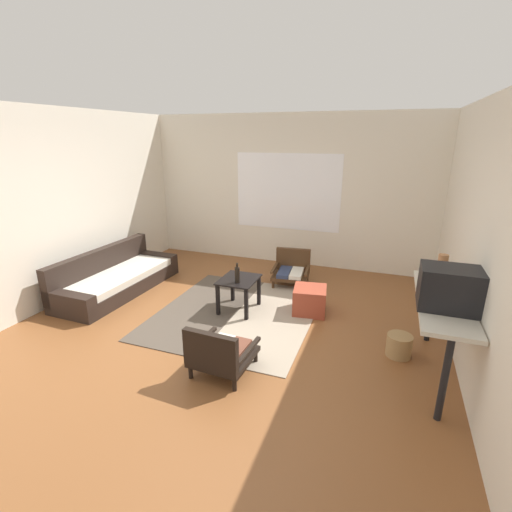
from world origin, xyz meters
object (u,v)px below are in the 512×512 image
(crt_television, at_px, (449,288))
(wicker_basket, at_px, (399,345))
(glass_bottle, at_px, (237,275))
(armchair_by_window, at_px, (291,269))
(couch, at_px, (116,278))
(armchair_striped_foreground, at_px, (220,353))
(coffee_table, at_px, (239,286))
(clay_vase, at_px, (441,272))
(ottoman_orange, at_px, (310,300))
(console_shelf, at_px, (442,307))

(crt_television, height_order, wicker_basket, crt_television)
(crt_television, relative_size, glass_bottle, 1.86)
(crt_television, height_order, glass_bottle, crt_television)
(armchair_by_window, relative_size, wicker_basket, 2.32)
(couch, relative_size, armchair_striped_foreground, 3.35)
(coffee_table, height_order, clay_vase, clay_vase)
(ottoman_orange, distance_m, crt_television, 2.04)
(clay_vase, relative_size, glass_bottle, 1.17)
(ottoman_orange, relative_size, glass_bottle, 1.60)
(clay_vase, xyz_separation_m, glass_bottle, (-2.37, 0.12, -0.38))
(couch, xyz_separation_m, glass_bottle, (2.10, -0.10, 0.37))
(couch, relative_size, clay_vase, 6.58)
(ottoman_orange, xyz_separation_m, console_shelf, (1.47, -0.93, 0.56))
(coffee_table, bearing_deg, glass_bottle, -75.12)
(clay_vase, relative_size, wicker_basket, 1.17)
(glass_bottle, xyz_separation_m, wicker_basket, (2.05, -0.31, -0.45))
(couch, xyz_separation_m, wicker_basket, (4.14, -0.41, -0.08))
(couch, distance_m, armchair_striped_foreground, 2.81)
(armchair_by_window, bearing_deg, ottoman_orange, -61.78)
(console_shelf, bearing_deg, couch, 171.94)
(armchair_by_window, bearing_deg, armchair_striped_foreground, -90.77)
(armchair_striped_foreground, distance_m, crt_television, 2.23)
(couch, distance_m, console_shelf, 4.54)
(coffee_table, xyz_separation_m, console_shelf, (2.40, -0.66, 0.38))
(console_shelf, relative_size, crt_television, 2.97)
(console_shelf, distance_m, crt_television, 0.35)
(armchair_striped_foreground, distance_m, glass_bottle, 1.37)
(armchair_striped_foreground, xyz_separation_m, clay_vase, (2.02, 1.16, 0.71))
(ottoman_orange, bearing_deg, couch, -174.33)
(couch, bearing_deg, armchair_by_window, 26.74)
(armchair_by_window, relative_size, ottoman_orange, 1.45)
(wicker_basket, bearing_deg, coffee_table, 168.15)
(console_shelf, relative_size, glass_bottle, 5.53)
(armchair_by_window, bearing_deg, crt_television, -46.59)
(console_shelf, xyz_separation_m, wicker_basket, (-0.32, 0.22, -0.62))
(couch, relative_size, coffee_table, 3.67)
(couch, height_order, armchair_striped_foreground, couch)
(couch, height_order, coffee_table, couch)
(armchair_striped_foreground, bearing_deg, clay_vase, 30.03)
(couch, xyz_separation_m, coffee_table, (2.06, 0.03, 0.16))
(couch, distance_m, ottoman_orange, 3.01)
(armchair_striped_foreground, height_order, ottoman_orange, armchair_striped_foreground)
(console_shelf, height_order, crt_television, crt_television)
(glass_bottle, bearing_deg, ottoman_orange, 23.92)
(armchair_by_window, relative_size, glass_bottle, 2.32)
(coffee_table, relative_size, crt_television, 1.13)
(armchair_striped_foreground, height_order, crt_television, crt_television)
(ottoman_orange, xyz_separation_m, glass_bottle, (-0.90, -0.40, 0.40))
(coffee_table, distance_m, armchair_striped_foreground, 1.47)
(coffee_table, bearing_deg, ottoman_orange, 16.02)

